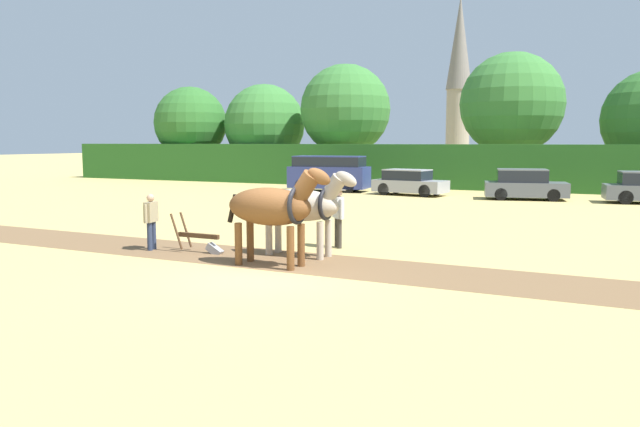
# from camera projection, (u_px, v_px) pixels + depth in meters

# --- Properties ---
(ground_plane) EXTENTS (240.00, 240.00, 0.00)m
(ground_plane) POSITION_uv_depth(u_px,v_px,m) (263.00, 276.00, 13.73)
(ground_plane) COLOR tan
(plowed_furrow_strip) EXTENTS (26.58, 2.97, 0.01)m
(plowed_furrow_strip) POSITION_uv_depth(u_px,v_px,m) (160.00, 248.00, 17.26)
(plowed_furrow_strip) COLOR brown
(plowed_furrow_strip) RESTS_ON ground
(hedgerow) EXTENTS (65.39, 1.60, 2.79)m
(hedgerow) POSITION_uv_depth(u_px,v_px,m) (489.00, 167.00, 38.07)
(hedgerow) COLOR #286023
(hedgerow) RESTS_ON ground
(tree_far_left) EXTENTS (5.81, 5.81, 7.36)m
(tree_far_left) POSITION_uv_depth(u_px,v_px,m) (190.00, 123.00, 50.36)
(tree_far_left) COLOR #423323
(tree_far_left) RESTS_ON ground
(tree_left) EXTENTS (6.29, 6.29, 7.42)m
(tree_left) POSITION_uv_depth(u_px,v_px,m) (265.00, 125.00, 48.81)
(tree_left) COLOR #423323
(tree_left) RESTS_ON ground
(tree_center_left) EXTENTS (6.55, 6.55, 8.55)m
(tree_center_left) POSITION_uv_depth(u_px,v_px,m) (345.00, 110.00, 45.34)
(tree_center_left) COLOR brown
(tree_center_left) RESTS_ON ground
(tree_center) EXTENTS (6.89, 6.89, 8.92)m
(tree_center) POSITION_uv_depth(u_px,v_px,m) (512.00, 104.00, 41.87)
(tree_center) COLOR #423323
(tree_center) RESTS_ON ground
(church_spire) EXTENTS (3.27, 3.27, 21.22)m
(church_spire) POSITION_uv_depth(u_px,v_px,m) (459.00, 77.00, 79.22)
(church_spire) COLOR gray
(church_spire) RESTS_ON ground
(draft_horse_lead_left) EXTENTS (2.84, 0.98, 2.43)m
(draft_horse_lead_left) POSITION_uv_depth(u_px,v_px,m) (273.00, 207.00, 14.66)
(draft_horse_lead_left) COLOR brown
(draft_horse_lead_left) RESTS_ON ground
(draft_horse_lead_right) EXTENTS (2.91, 0.91, 2.30)m
(draft_horse_lead_right) POSITION_uv_depth(u_px,v_px,m) (302.00, 205.00, 15.96)
(draft_horse_lead_right) COLOR #B2A38E
(draft_horse_lead_right) RESTS_ON ground
(plow) EXTENTS (1.54, 0.47, 1.13)m
(plow) POSITION_uv_depth(u_px,v_px,m) (202.00, 241.00, 16.58)
(plow) COLOR #4C331E
(plow) RESTS_ON ground
(farmer_at_plow) EXTENTS (0.28, 0.62, 1.54)m
(farmer_at_plow) POSITION_uv_depth(u_px,v_px,m) (151.00, 218.00, 16.94)
(farmer_at_plow) COLOR #28334C
(farmer_at_plow) RESTS_ON ground
(farmer_beside_team) EXTENTS (0.47, 0.53, 1.72)m
(farmer_beside_team) POSITION_uv_depth(u_px,v_px,m) (338.00, 212.00, 17.29)
(farmer_beside_team) COLOR #38332D
(farmer_beside_team) RESTS_ON ground
(parked_van) EXTENTS (4.84, 2.33, 2.11)m
(parked_van) POSITION_uv_depth(u_px,v_px,m) (329.00, 173.00, 37.15)
(parked_van) COLOR navy
(parked_van) RESTS_ON ground
(parked_car_left) EXTENTS (4.17, 2.30, 1.43)m
(parked_car_left) POSITION_uv_depth(u_px,v_px,m) (409.00, 183.00, 34.47)
(parked_car_left) COLOR #9E9EA8
(parked_car_left) RESTS_ON ground
(parked_car_center_left) EXTENTS (4.33, 2.62, 1.56)m
(parked_car_center_left) POSITION_uv_depth(u_px,v_px,m) (525.00, 185.00, 31.81)
(parked_car_center_left) COLOR #565B66
(parked_car_center_left) RESTS_ON ground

